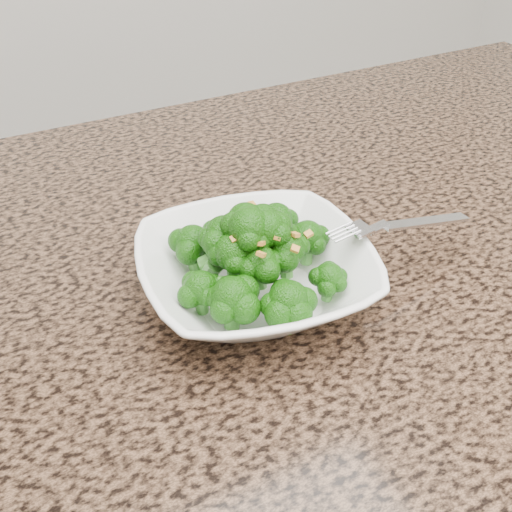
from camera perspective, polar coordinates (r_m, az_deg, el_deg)
granite_counter at (r=0.67m, az=3.46°, el=-4.08°), size 1.64×1.04×0.03m
bowl at (r=0.63m, az=-0.00°, el=-1.61°), size 0.26×0.26×0.06m
broccoli_pile at (r=0.60m, az=-0.00°, el=3.15°), size 0.20×0.20×0.07m
garlic_topping at (r=0.58m, az=-0.00°, el=6.24°), size 0.12×0.12×0.01m
fork at (r=0.65m, az=11.05°, el=2.60°), size 0.20×0.04×0.01m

